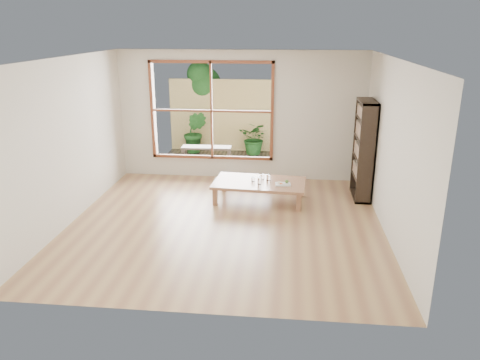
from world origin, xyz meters
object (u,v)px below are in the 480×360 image
object	(u,v)px
bookshelf	(364,150)
garden_bench	(207,149)
low_table	(260,184)
food_tray	(284,183)

from	to	relation	value
bookshelf	garden_bench	xyz separation A→B (m)	(-3.24, 1.95, -0.58)
low_table	garden_bench	xyz separation A→B (m)	(-1.38, 2.34, 0.01)
bookshelf	food_tray	size ratio (longest dim) A/B	6.35
food_tray	garden_bench	distance (m)	3.05
bookshelf	garden_bench	distance (m)	3.83
food_tray	garden_bench	world-z (taller)	food_tray
low_table	garden_bench	distance (m)	2.72
food_tray	garden_bench	size ratio (longest dim) A/B	0.25
bookshelf	food_tray	world-z (taller)	bookshelf
bookshelf	food_tray	xyz separation A→B (m)	(-1.43, -0.50, -0.52)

